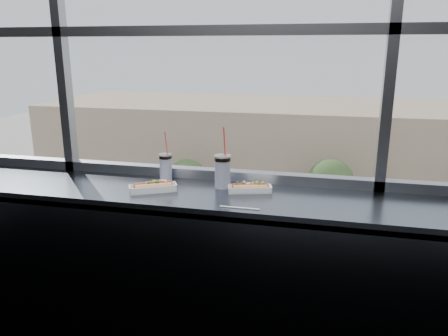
% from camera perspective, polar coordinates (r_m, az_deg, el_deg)
% --- Properties ---
extents(wall_back_lower, '(6.00, 0.00, 6.00)m').
position_cam_1_polar(wall_back_lower, '(2.99, -1.32, -11.51)').
color(wall_back_lower, black).
rests_on(wall_back_lower, ground).
extents(counter, '(6.00, 0.55, 0.06)m').
position_cam_1_polar(counter, '(2.54, -2.95, -3.74)').
color(counter, slate).
rests_on(counter, ground).
extents(counter_fascia, '(6.00, 0.04, 1.04)m').
position_cam_1_polar(counter_fascia, '(2.54, -4.45, -16.75)').
color(counter_fascia, slate).
rests_on(counter_fascia, ground).
extents(hotdog_tray_left, '(0.28, 0.21, 0.07)m').
position_cam_1_polar(hotdog_tray_left, '(2.55, -9.25, -2.46)').
color(hotdog_tray_left, white).
rests_on(hotdog_tray_left, counter).
extents(hotdog_tray_right, '(0.26, 0.14, 0.06)m').
position_cam_1_polar(hotdog_tray_right, '(2.51, 3.38, -2.60)').
color(hotdog_tray_right, white).
rests_on(hotdog_tray_right, counter).
extents(soda_cup_left, '(0.09, 0.09, 0.31)m').
position_cam_1_polar(soda_cup_left, '(2.76, -7.63, 0.34)').
color(soda_cup_left, white).
rests_on(soda_cup_left, counter).
extents(soda_cup_right, '(0.10, 0.10, 0.37)m').
position_cam_1_polar(soda_cup_right, '(2.57, -0.19, -0.23)').
color(soda_cup_right, white).
rests_on(soda_cup_right, counter).
extents(loose_straw, '(0.21, 0.01, 0.01)m').
position_cam_1_polar(loose_straw, '(2.26, 2.06, -5.22)').
color(loose_straw, white).
rests_on(loose_straw, counter).
extents(wrapper, '(0.09, 0.06, 0.02)m').
position_cam_1_polar(wrapper, '(2.64, -10.69, -2.28)').
color(wrapper, silver).
rests_on(wrapper, counter).
extents(plaza_ground, '(120.00, 120.00, 0.00)m').
position_cam_1_polar(plaza_ground, '(47.85, 11.94, -0.60)').
color(plaza_ground, '#ADA69D').
rests_on(plaza_ground, ground).
extents(street_asphalt, '(80.00, 10.00, 0.06)m').
position_cam_1_polar(street_asphalt, '(26.00, 10.34, -14.57)').
color(street_asphalt, black).
rests_on(street_asphalt, plaza_ground).
extents(far_sidewalk, '(80.00, 6.00, 0.04)m').
position_cam_1_polar(far_sidewalk, '(33.18, 11.13, -7.76)').
color(far_sidewalk, '#ADA69D').
rests_on(far_sidewalk, plaza_ground).
extents(far_building, '(50.00, 14.00, 8.00)m').
position_cam_1_polar(far_building, '(41.55, 12.01, 2.67)').
color(far_building, tan).
rests_on(far_building, plaza_ground).
extents(car_near_d, '(3.35, 6.63, 2.12)m').
position_cam_1_polar(car_near_d, '(22.51, 24.57, -17.72)').
color(car_near_d, '#AEB790').
rests_on(car_near_d, street_asphalt).
extents(car_far_a, '(3.62, 7.12, 2.28)m').
position_cam_1_polar(car_far_a, '(30.97, -8.23, -6.98)').
color(car_far_a, '#303030').
rests_on(car_far_a, street_asphalt).
extents(car_far_b, '(2.91, 6.84, 2.27)m').
position_cam_1_polar(car_far_b, '(29.11, 16.36, -8.99)').
color(car_far_b, brown).
rests_on(car_far_b, street_asphalt).
extents(car_near_c, '(2.64, 6.29, 2.09)m').
position_cam_1_polar(car_near_c, '(22.08, 6.83, -17.03)').
color(car_near_c, '#BD1146').
rests_on(car_near_c, street_asphalt).
extents(car_near_a, '(3.05, 5.83, 1.86)m').
position_cam_1_polar(car_near_a, '(26.88, -24.01, -12.36)').
color(car_near_a, '#B0B2B7').
rests_on(car_near_a, street_asphalt).
extents(pedestrian_c, '(0.81, 0.61, 1.82)m').
position_cam_1_polar(pedestrian_c, '(32.39, 21.84, -7.43)').
color(pedestrian_c, '#66605B').
rests_on(pedestrian_c, far_sidewalk).
extents(pedestrian_d, '(1.00, 0.75, 2.25)m').
position_cam_1_polar(pedestrian_d, '(33.87, 24.35, -6.33)').
color(pedestrian_d, '#66605B').
rests_on(pedestrian_d, far_sidewalk).
extents(tree_left, '(3.04, 3.04, 4.74)m').
position_cam_1_polar(tree_left, '(33.63, -4.83, -1.41)').
color(tree_left, '#47382B').
rests_on(tree_left, far_sidewalk).
extents(tree_center, '(3.44, 3.44, 5.37)m').
position_cam_1_polar(tree_center, '(31.95, 13.72, -1.91)').
color(tree_center, '#47382B').
rests_on(tree_center, far_sidewalk).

